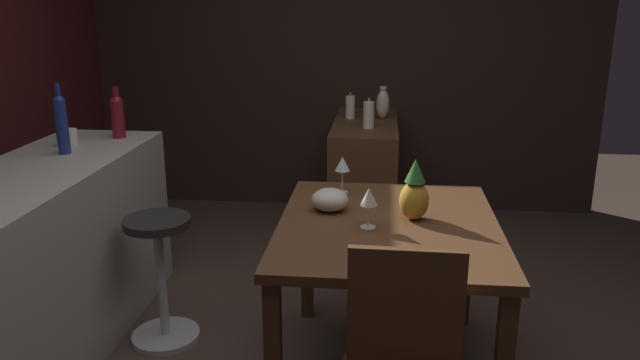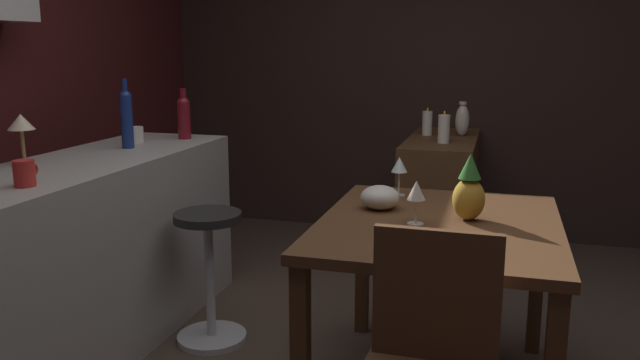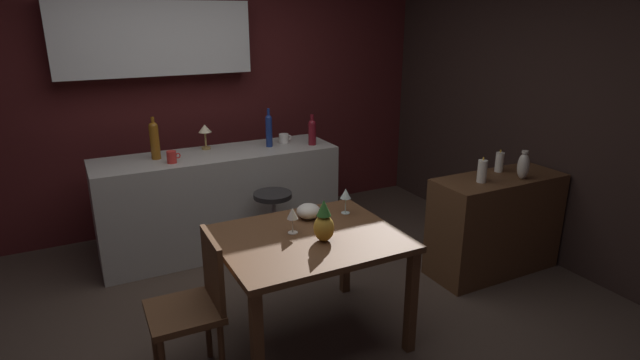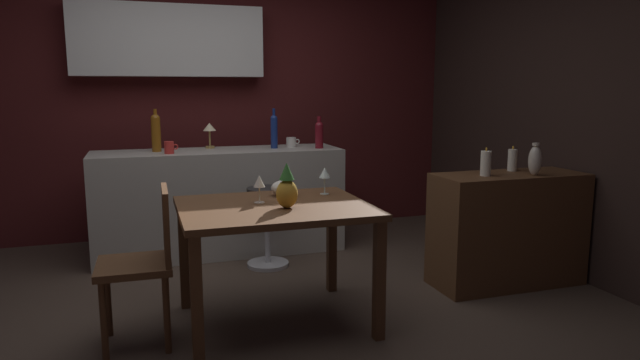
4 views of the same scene
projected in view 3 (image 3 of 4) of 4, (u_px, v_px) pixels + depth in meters
name	position (u px, v px, depth m)	size (l,w,h in m)	color
ground_plane	(274.00, 322.00, 3.54)	(9.00, 9.00, 0.00)	#47382D
wall_kitchen_back	(181.00, 85.00, 4.83)	(5.20, 0.33, 2.60)	#4C1919
wall_side_right	(523.00, 103.00, 4.49)	(0.10, 4.40, 2.60)	#33231E
dining_table	(309.00, 249.00, 3.18)	(1.12, 0.92, 0.74)	#56351E
kitchen_counter	(220.00, 201.00, 4.55)	(2.10, 0.60, 0.90)	#B2ADA3
sideboard_cabinet	(495.00, 224.00, 4.15)	(1.10, 0.44, 0.82)	#56351E
chair_near_window	(195.00, 304.00, 2.86)	(0.41, 0.41, 0.89)	#56351E
bar_stool	(274.00, 226.00, 4.28)	(0.34, 0.34, 0.64)	#262323
wine_glass_left	(346.00, 194.00, 3.46)	(0.07, 0.07, 0.18)	silver
wine_glass_right	(292.00, 214.00, 3.15)	(0.07, 0.07, 0.17)	silver
pineapple_centerpiece	(324.00, 223.00, 3.04)	(0.13, 0.13, 0.27)	gold
fruit_bowl	(309.00, 211.00, 3.41)	(0.16, 0.16, 0.10)	beige
wine_bottle_cobalt	(269.00, 129.00, 4.58)	(0.06, 0.06, 0.35)	navy
wine_bottle_ruby	(312.00, 131.00, 4.65)	(0.07, 0.07, 0.28)	maroon
wine_bottle_amber	(154.00, 139.00, 4.18)	(0.08, 0.08, 0.36)	#8C5114
cup_white	(284.00, 138.00, 4.75)	(0.13, 0.09, 0.09)	white
cup_red	(172.00, 157.00, 4.10)	(0.11, 0.08, 0.10)	red
counter_lamp	(205.00, 131.00, 4.49)	(0.11, 0.11, 0.22)	#A58447
pillar_candle_tall	(482.00, 171.00, 3.87)	(0.07, 0.07, 0.20)	white
pillar_candle_short	(499.00, 162.00, 4.14)	(0.07, 0.07, 0.19)	white
vase_ceramic_ivory	(523.00, 166.00, 3.94)	(0.09, 0.09, 0.23)	beige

